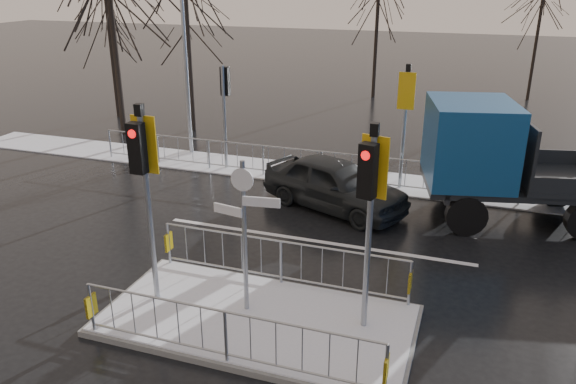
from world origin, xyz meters
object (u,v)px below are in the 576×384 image
(traffic_island, at_px, (256,305))
(car_far_lane, at_px, (335,184))
(flatbed_truck, at_px, (506,159))
(street_lamp_left, at_px, (185,30))

(traffic_island, xyz_separation_m, car_far_lane, (-0.03, 6.04, 0.35))
(flatbed_truck, distance_m, street_lamp_left, 11.52)
(traffic_island, relative_size, street_lamp_left, 0.73)
(traffic_island, xyz_separation_m, street_lamp_left, (-6.42, 9.49, 4.10))
(street_lamp_left, bearing_deg, flatbed_truck, -13.96)
(traffic_island, distance_m, street_lamp_left, 12.17)
(car_far_lane, bearing_deg, street_lamp_left, 83.42)
(traffic_island, distance_m, car_far_lane, 6.05)
(car_far_lane, distance_m, street_lamp_left, 8.17)
(street_lamp_left, bearing_deg, car_far_lane, -28.36)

